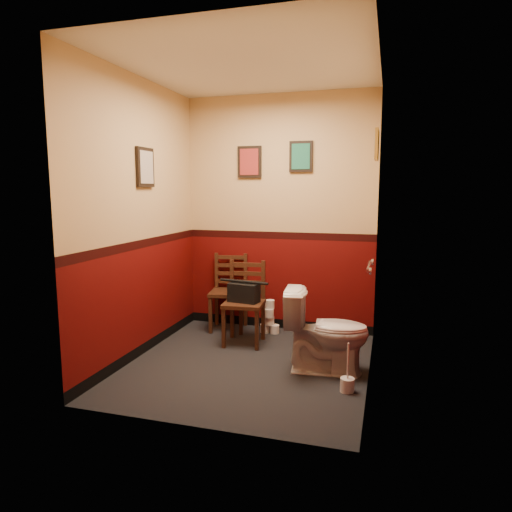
# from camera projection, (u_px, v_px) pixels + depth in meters

# --- Properties ---
(floor) EXTENTS (2.20, 2.40, 0.00)m
(floor) POSITION_uv_depth(u_px,v_px,m) (249.00, 364.00, 4.31)
(floor) COLOR black
(floor) RESTS_ON ground
(ceiling) EXTENTS (2.20, 2.40, 0.00)m
(ceiling) POSITION_uv_depth(u_px,v_px,m) (248.00, 65.00, 3.92)
(ceiling) COLOR silver
(ceiling) RESTS_ON ground
(wall_back) EXTENTS (2.20, 0.00, 2.70)m
(wall_back) POSITION_uv_depth(u_px,v_px,m) (279.00, 215.00, 5.25)
(wall_back) COLOR #4D0806
(wall_back) RESTS_ON ground
(wall_front) EXTENTS (2.20, 0.00, 2.70)m
(wall_front) POSITION_uv_depth(u_px,v_px,m) (194.00, 234.00, 2.97)
(wall_front) COLOR #4D0806
(wall_front) RESTS_ON ground
(wall_left) EXTENTS (0.00, 2.40, 2.70)m
(wall_left) POSITION_uv_depth(u_px,v_px,m) (140.00, 219.00, 4.42)
(wall_left) COLOR #4D0806
(wall_left) RESTS_ON ground
(wall_right) EXTENTS (0.00, 2.40, 2.70)m
(wall_right) POSITION_uv_depth(u_px,v_px,m) (374.00, 224.00, 3.81)
(wall_right) COLOR #4D0806
(wall_right) RESTS_ON ground
(grab_bar) EXTENTS (0.05, 0.56, 0.06)m
(grab_bar) POSITION_uv_depth(u_px,v_px,m) (370.00, 266.00, 4.11)
(grab_bar) COLOR silver
(grab_bar) RESTS_ON wall_right
(framed_print_back_a) EXTENTS (0.28, 0.04, 0.36)m
(framed_print_back_a) POSITION_uv_depth(u_px,v_px,m) (249.00, 162.00, 5.24)
(framed_print_back_a) COLOR black
(framed_print_back_a) RESTS_ON wall_back
(framed_print_back_b) EXTENTS (0.26, 0.04, 0.34)m
(framed_print_back_b) POSITION_uv_depth(u_px,v_px,m) (301.00, 156.00, 5.07)
(framed_print_back_b) COLOR black
(framed_print_back_b) RESTS_ON wall_back
(framed_print_left) EXTENTS (0.04, 0.30, 0.38)m
(framed_print_left) POSITION_uv_depth(u_px,v_px,m) (145.00, 167.00, 4.43)
(framed_print_left) COLOR black
(framed_print_left) RESTS_ON wall_left
(framed_print_right) EXTENTS (0.04, 0.34, 0.28)m
(framed_print_right) POSITION_uv_depth(u_px,v_px,m) (377.00, 145.00, 4.28)
(framed_print_right) COLOR olive
(framed_print_right) RESTS_ON wall_right
(toilet) EXTENTS (0.80, 0.50, 0.74)m
(toilet) POSITION_uv_depth(u_px,v_px,m) (326.00, 332.00, 4.09)
(toilet) COLOR white
(toilet) RESTS_ON floor
(toilet_brush) EXTENTS (0.12, 0.12, 0.41)m
(toilet_brush) POSITION_uv_depth(u_px,v_px,m) (347.00, 384.00, 3.71)
(toilet_brush) COLOR silver
(toilet_brush) RESTS_ON floor
(chair_left) EXTENTS (0.47, 0.47, 0.88)m
(chair_left) POSITION_uv_depth(u_px,v_px,m) (229.00, 292.00, 5.36)
(chair_left) COLOR #432314
(chair_left) RESTS_ON floor
(chair_right) EXTENTS (0.44, 0.44, 0.88)m
(chair_right) POSITION_uv_depth(u_px,v_px,m) (245.00, 303.00, 4.87)
(chair_right) COLOR #432314
(chair_right) RESTS_ON floor
(handbag) EXTENTS (0.34, 0.21, 0.23)m
(handbag) POSITION_uv_depth(u_px,v_px,m) (244.00, 292.00, 4.81)
(handbag) COLOR black
(handbag) RESTS_ON chair_right
(tp_stack) EXTENTS (0.22, 0.13, 0.39)m
(tp_stack) POSITION_uv_depth(u_px,v_px,m) (270.00, 319.00, 5.22)
(tp_stack) COLOR silver
(tp_stack) RESTS_ON floor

